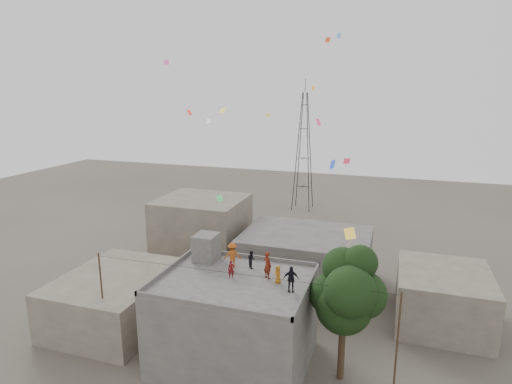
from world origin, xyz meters
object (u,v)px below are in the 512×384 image
transmission_tower (304,152)px  person_red_adult (268,265)px  tree (347,292)px  person_dark_adult (291,279)px  stair_head_box (206,247)px

transmission_tower → person_red_adult: transmission_tower is taller
tree → transmission_tower: transmission_tower is taller
tree → transmission_tower: size_ratio=0.45×
tree → person_dark_adult: size_ratio=5.44×
transmission_tower → person_red_adult: bearing=-81.2°
person_dark_adult → transmission_tower: bearing=85.1°
transmission_tower → person_dark_adult: size_ratio=11.97×
person_red_adult → tree: bearing=-150.0°
tree → person_dark_adult: (-3.42, -0.95, 0.83)m
stair_head_box → tree: bearing=-10.7°
tree → person_dark_adult: tree is taller
stair_head_box → transmission_tower: (-0.80, 37.40, 1.97)m
stair_head_box → person_dark_adult: (7.15, -2.95, -0.16)m
tree → person_dark_adult: 3.64m
transmission_tower → person_dark_adult: (7.95, -40.35, -2.13)m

